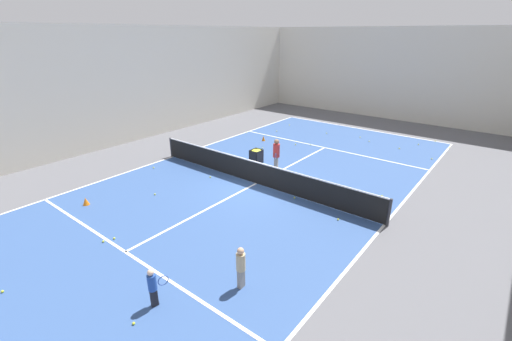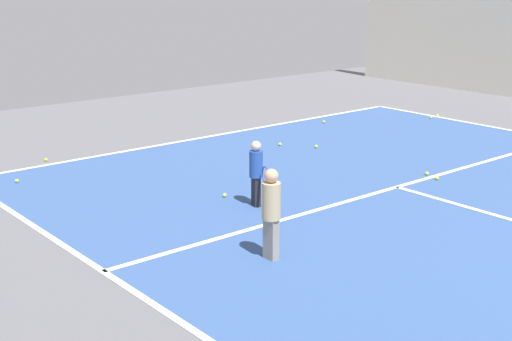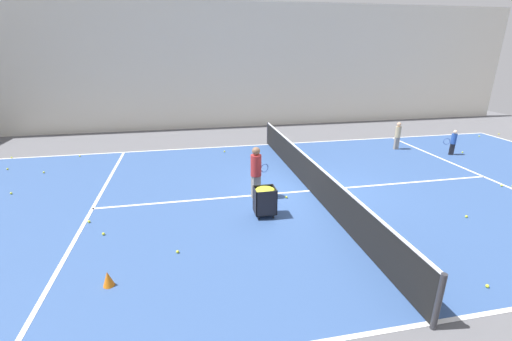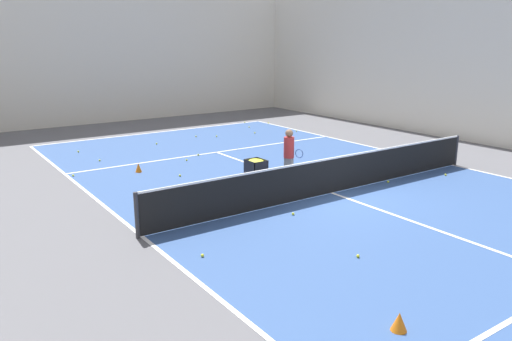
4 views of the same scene
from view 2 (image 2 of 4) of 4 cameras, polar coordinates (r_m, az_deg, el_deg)
name	(u,v)px [view 2 (image 2 of 4)]	position (r m, az deg, el deg)	size (l,w,h in m)	color
line_baseline_near	(216,135)	(16.87, -3.22, 2.84)	(11.71, 0.10, 0.00)	white
line_service_near	(397,187)	(13.03, 11.21, -1.30)	(11.71, 0.10, 0.00)	white
player_near_baseline	(256,169)	(11.59, 0.04, 0.10)	(0.28, 0.57, 1.10)	black
child_midcourt	(271,208)	(9.43, 1.22, -3.01)	(0.26, 0.26, 1.26)	gray
tennis_ball_0	(437,116)	(19.61, 14.32, 4.28)	(0.07, 0.07, 0.07)	yellow
tennis_ball_8	(431,117)	(19.32, 13.81, 4.14)	(0.07, 0.07, 0.07)	yellow
tennis_ball_9	(225,195)	(12.23, -2.52, -1.99)	(0.07, 0.07, 0.07)	yellow
tennis_ball_15	(437,178)	(13.64, 14.28, -0.60)	(0.07, 0.07, 0.07)	yellow
tennis_ball_17	(280,144)	(15.83, 1.94, 2.12)	(0.07, 0.07, 0.07)	yellow
tennis_ball_25	(17,181)	(13.76, -18.59, -0.79)	(0.07, 0.07, 0.07)	yellow
tennis_ball_27	(46,160)	(15.14, -16.46, 0.84)	(0.07, 0.07, 0.07)	yellow
tennis_ball_30	(316,146)	(15.67, 4.84, 1.93)	(0.07, 0.07, 0.07)	yellow
tennis_ball_31	(324,122)	(18.29, 5.46, 3.90)	(0.07, 0.07, 0.07)	yellow
tennis_ball_32	(427,173)	(13.91, 13.51, -0.22)	(0.07, 0.07, 0.07)	yellow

